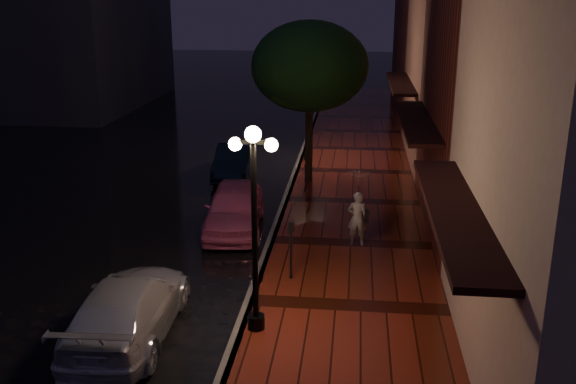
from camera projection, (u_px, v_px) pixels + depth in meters
The scene contains 14 objects.
ground at pixel (271, 244), 18.26m from camera, with size 120.00×120.00×0.00m, color black.
sidewalk at pixel (351, 245), 18.01m from camera, with size 4.50×60.00×0.15m, color #47170C.
curb at pixel (271, 242), 18.24m from camera, with size 0.25×60.00×0.15m, color #595451.
storefront_mid at pixel (529, 43), 17.78m from camera, with size 5.00×8.00×11.00m, color #511914.
storefront_far at pixel (477, 53), 25.66m from camera, with size 5.00×8.00×9.00m, color #8C5951.
storefront_extra at pixel (446, 26), 34.99m from camera, with size 5.00×12.00×10.00m, color #511914.
streetlamp_near at pixel (254, 218), 12.70m from camera, with size 0.96×0.36×4.31m.
streetlamp_far at pixel (309, 101), 25.97m from camera, with size 0.96×0.36×4.31m.
street_tree at pixel (310, 69), 22.60m from camera, with size 4.16×4.16×5.80m.
pink_car at pixel (234, 208), 19.17m from camera, with size 1.65×4.10×1.40m, color #D35782.
navy_car at pixel (235, 160), 24.76m from camera, with size 1.32×3.79×1.25m, color black.
silver_car at pixel (128, 308), 13.22m from camera, with size 1.83×4.51×1.31m, color #B5B5BD.
woman_with_umbrella at pixel (358, 196), 17.43m from camera, with size 0.89×0.91×2.14m.
parking_meter at pixel (291, 245), 15.51m from camera, with size 0.16×0.14×1.46m.
Camera 1 is at (2.30, -16.81, 6.93)m, focal length 40.00 mm.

